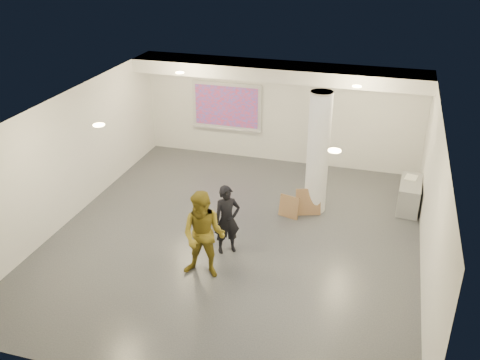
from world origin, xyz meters
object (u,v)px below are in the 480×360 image
(column, at_px, (318,153))
(woman, at_px, (227,220))
(projection_screen, at_px, (227,107))
(man, at_px, (204,235))
(credenza, at_px, (409,195))

(column, distance_m, woman, 2.89)
(projection_screen, distance_m, man, 6.16)
(column, bearing_deg, woman, -122.47)
(column, relative_size, projection_screen, 1.43)
(credenza, bearing_deg, man, -130.74)
(column, height_order, man, column)
(column, bearing_deg, projection_screen, 139.44)
(credenza, distance_m, woman, 4.85)
(projection_screen, distance_m, credenza, 5.78)
(man, bearing_deg, column, 61.78)
(column, xyz_separation_m, woman, (-1.50, -2.36, -0.73))
(woman, bearing_deg, man, -133.35)
(column, bearing_deg, credenza, 18.25)
(column, bearing_deg, man, -116.83)
(column, relative_size, credenza, 2.48)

